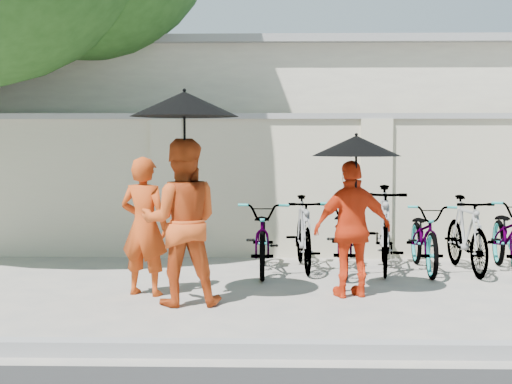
{
  "coord_description": "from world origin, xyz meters",
  "views": [
    {
      "loc": [
        0.52,
        -7.15,
        1.67
      ],
      "look_at": [
        0.33,
        0.96,
        1.1
      ],
      "focal_mm": 50.0,
      "sensor_mm": 36.0,
      "label": 1
    }
  ],
  "objects": [
    {
      "name": "ground",
      "position": [
        0.0,
        0.0,
        0.0
      ],
      "size": [
        80.0,
        80.0,
        0.0
      ],
      "primitive_type": "plane",
      "color": "#A99D8C"
    },
    {
      "name": "kerb",
      "position": [
        0.0,
        -1.7,
        0.06
      ],
      "size": [
        40.0,
        0.16,
        0.12
      ],
      "primitive_type": "cube",
      "color": "gray",
      "rests_on": "ground"
    },
    {
      "name": "compound_wall",
      "position": [
        1.0,
        3.2,
        1.0
      ],
      "size": [
        20.0,
        0.3,
        2.0
      ],
      "primitive_type": "cube",
      "color": "#C1B89A",
      "rests_on": "ground"
    },
    {
      "name": "building_behind",
      "position": [
        2.0,
        7.0,
        1.6
      ],
      "size": [
        14.0,
        6.0,
        3.2
      ],
      "primitive_type": "cube",
      "color": "beige",
      "rests_on": "ground"
    },
    {
      "name": "monk_left",
      "position": [
        -0.87,
        0.52,
        0.76
      ],
      "size": [
        0.63,
        0.51,
        1.51
      ],
      "primitive_type": "imported",
      "rotation": [
        0.0,
        0.0,
        2.84
      ],
      "color": "#BB3F12",
      "rests_on": "ground"
    },
    {
      "name": "monk_center",
      "position": [
        -0.41,
        0.07,
        0.85
      ],
      "size": [
        0.89,
        0.73,
        1.71
      ],
      "primitive_type": "imported",
      "rotation": [
        0.0,
        0.0,
        3.24
      ],
      "color": "#C24516",
      "rests_on": "ground"
    },
    {
      "name": "parasol_center",
      "position": [
        -0.36,
        -0.01,
        2.05
      ],
      "size": [
        1.09,
        1.09,
        1.21
      ],
      "color": "black",
      "rests_on": "ground"
    },
    {
      "name": "monk_right",
      "position": [
        1.39,
        0.48,
        0.74
      ],
      "size": [
        0.93,
        0.56,
        1.47
      ],
      "primitive_type": "imported",
      "rotation": [
        0.0,
        0.0,
        3.39
      ],
      "color": "red",
      "rests_on": "ground"
    },
    {
      "name": "parasol_right",
      "position": [
        1.41,
        0.4,
        1.63
      ],
      "size": [
        0.94,
        0.94,
        0.9
      ],
      "color": "black",
      "rests_on": "ground"
    },
    {
      "name": "bike_0",
      "position": [
        0.41,
        1.9,
        0.46
      ],
      "size": [
        0.64,
        1.78,
        0.93
      ],
      "primitive_type": "imported",
      "rotation": [
        0.0,
        0.0,
        0.01
      ],
      "color": "slate",
      "rests_on": "ground"
    },
    {
      "name": "bike_1",
      "position": [
        0.93,
        2.11,
        0.48
      ],
      "size": [
        0.54,
        1.63,
        0.96
      ],
      "primitive_type": "imported",
      "rotation": [
        0.0,
        0.0,
        0.06
      ],
      "color": "slate",
      "rests_on": "ground"
    },
    {
      "name": "bike_2",
      "position": [
        1.45,
        1.96,
        0.47
      ],
      "size": [
        0.74,
        1.83,
        0.94
      ],
      "primitive_type": "imported",
      "rotation": [
        0.0,
        0.0,
        -0.06
      ],
      "color": "slate",
      "rests_on": "ground"
    },
    {
      "name": "bike_3",
      "position": [
        1.97,
        2.02,
        0.55
      ],
      "size": [
        0.76,
        1.89,
        1.1
      ],
      "primitive_type": "imported",
      "rotation": [
        0.0,
        0.0,
        -0.13
      ],
      "color": "slate",
      "rests_on": "ground"
    },
    {
      "name": "bike_4",
      "position": [
        2.49,
        2.02,
        0.45
      ],
      "size": [
        0.64,
        1.73,
        0.9
      ],
      "primitive_type": "imported",
      "rotation": [
        0.0,
        0.0,
        -0.03
      ],
      "color": "slate",
      "rests_on": "ground"
    },
    {
      "name": "bike_5",
      "position": [
        3.01,
        1.98,
        0.49
      ],
      "size": [
        0.53,
        1.65,
        0.98
      ],
      "primitive_type": "imported",
      "rotation": [
        0.0,
        0.0,
        0.05
      ],
      "color": "slate",
      "rests_on": "ground"
    },
    {
      "name": "bike_6",
      "position": [
        3.53,
        1.89,
        0.48
      ],
      "size": [
        0.84,
        1.89,
        0.96
      ],
      "primitive_type": "imported",
      "rotation": [
        0.0,
        0.0,
        -0.11
      ],
      "color": "slate",
      "rests_on": "ground"
    }
  ]
}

